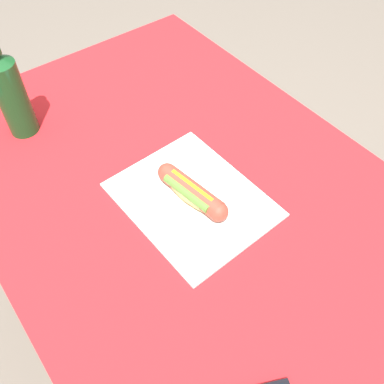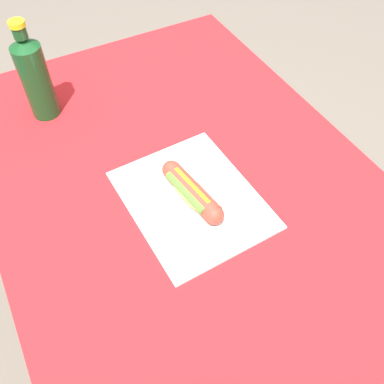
% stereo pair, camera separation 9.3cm
% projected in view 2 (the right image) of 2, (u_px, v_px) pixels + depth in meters
% --- Properties ---
extents(ground_plane, '(6.00, 6.00, 0.00)m').
position_uv_depth(ground_plane, '(185.00, 307.00, 1.58)').
color(ground_plane, '#6B6056').
rests_on(ground_plane, ground).
extents(dining_table, '(1.23, 0.87, 0.75)m').
position_uv_depth(dining_table, '(182.00, 209.00, 1.10)').
color(dining_table, brown).
rests_on(dining_table, ground).
extents(paper_wrapper, '(0.35, 0.29, 0.01)m').
position_uv_depth(paper_wrapper, '(192.00, 199.00, 0.96)').
color(paper_wrapper, white).
rests_on(paper_wrapper, dining_table).
extents(hot_dog, '(0.20, 0.07, 0.05)m').
position_uv_depth(hot_dog, '(192.00, 192.00, 0.93)').
color(hot_dog, tan).
rests_on(hot_dog, paper_wrapper).
extents(soda_bottle, '(0.07, 0.07, 0.26)m').
position_uv_depth(soda_bottle, '(35.00, 76.00, 1.05)').
color(soda_bottle, '#14471E').
rests_on(soda_bottle, dining_table).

